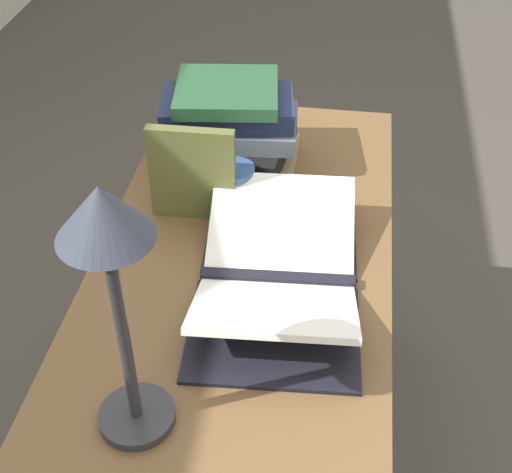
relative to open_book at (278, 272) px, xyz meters
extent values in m
plane|color=#47423D|center=(0.08, 0.07, -0.78)|extent=(12.00, 12.00, 0.00)
cube|color=brown|center=(0.08, 0.07, -0.05)|extent=(1.16, 0.56, 0.03)
cube|color=brown|center=(0.61, -0.16, -0.42)|extent=(0.06, 0.06, 0.71)
cube|color=brown|center=(0.61, 0.31, -0.42)|extent=(0.06, 0.06, 0.71)
cube|color=black|center=(0.00, 0.00, -0.02)|extent=(0.04, 0.28, 0.02)
cube|color=black|center=(-0.13, -0.01, -0.02)|extent=(0.25, 0.30, 0.01)
cube|color=black|center=(0.13, 0.01, -0.02)|extent=(0.25, 0.30, 0.01)
cube|color=white|center=(-0.11, -0.01, 0.02)|extent=(0.23, 0.29, 0.10)
cube|color=white|center=(0.11, 0.01, 0.02)|extent=(0.23, 0.29, 0.10)
cube|color=tan|center=(0.38, 0.16, -0.01)|extent=(0.21, 0.30, 0.03)
cube|color=black|center=(0.38, 0.16, 0.03)|extent=(0.25, 0.29, 0.05)
cube|color=slate|center=(0.38, 0.16, 0.07)|extent=(0.20, 0.31, 0.04)
cube|color=#1E284C|center=(0.38, 0.16, 0.11)|extent=(0.20, 0.30, 0.05)
cube|color=#234C2D|center=(0.38, 0.16, 0.15)|extent=(0.23, 0.24, 0.03)
cube|color=brown|center=(0.18, 0.19, 0.07)|extent=(0.03, 0.17, 0.20)
cylinder|color=#2D2D33|center=(-0.33, 0.17, -0.02)|extent=(0.12, 0.12, 0.02)
cylinder|color=#2D2D33|center=(-0.33, 0.17, 0.16)|extent=(0.02, 0.02, 0.34)
cone|color=#333847|center=(-0.33, 0.17, 0.37)|extent=(0.12, 0.12, 0.08)
cylinder|color=#335184|center=(0.22, 0.12, 0.02)|extent=(0.09, 0.09, 0.10)
torus|color=#335184|center=(0.25, 0.15, 0.02)|extent=(0.05, 0.04, 0.05)
camera|label=1|loc=(-0.95, -0.10, 0.87)|focal=50.00mm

